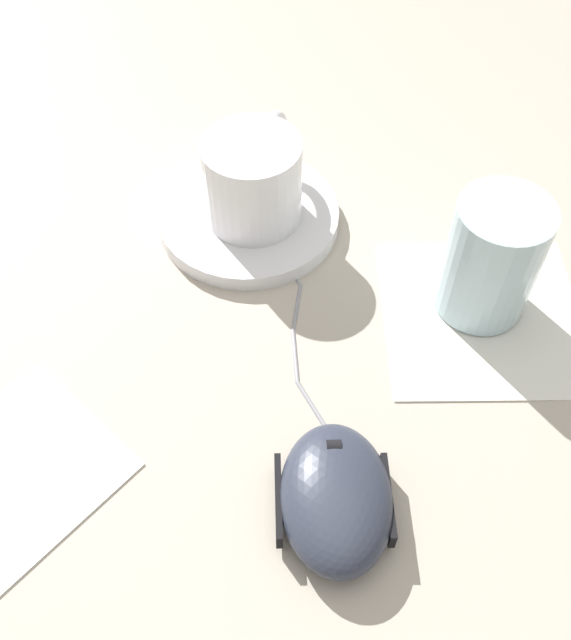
# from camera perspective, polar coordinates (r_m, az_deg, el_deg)

# --- Properties ---
(ground_plane) EXTENTS (3.00, 3.00, 0.00)m
(ground_plane) POSITION_cam_1_polar(r_m,az_deg,el_deg) (0.50, 4.25, -5.04)
(ground_plane) COLOR #B2A899
(saucer) EXTENTS (0.15, 0.15, 0.01)m
(saucer) POSITION_cam_1_polar(r_m,az_deg,el_deg) (0.59, -2.97, 8.28)
(saucer) COLOR white
(saucer) RESTS_ON ground
(coffee_cup) EXTENTS (0.11, 0.08, 0.07)m
(coffee_cup) POSITION_cam_1_polar(r_m,az_deg,el_deg) (0.56, -2.56, 11.24)
(coffee_cup) COLOR white
(coffee_cup) RESTS_ON saucer
(computer_mouse) EXTENTS (0.12, 0.10, 0.04)m
(computer_mouse) POSITION_cam_1_polar(r_m,az_deg,el_deg) (0.44, 4.06, -13.98)
(computer_mouse) COLOR #2D3342
(computer_mouse) RESTS_ON ground
(mouse_cable) EXTENTS (0.18, 0.18, 0.00)m
(mouse_cable) POSITION_cam_1_polar(r_m,az_deg,el_deg) (0.54, -0.35, 2.59)
(mouse_cable) COLOR gray
(mouse_cable) RESTS_ON ground
(napkin_under_glass) EXTENTS (0.19, 0.19, 0.00)m
(napkin_under_glass) POSITION_cam_1_polar(r_m,az_deg,el_deg) (0.55, 15.49, 0.35)
(napkin_under_glass) COLOR silver
(napkin_under_glass) RESTS_ON ground
(drinking_glass) EXTENTS (0.07, 0.07, 0.09)m
(drinking_glass) POSITION_cam_1_polar(r_m,az_deg,el_deg) (0.52, 16.16, 4.73)
(drinking_glass) COLOR silver
(drinking_glass) RESTS_ON napkin_under_glass
(napkin_spare) EXTENTS (0.14, 0.14, 0.00)m
(napkin_spare) POSITION_cam_1_polar(r_m,az_deg,el_deg) (0.49, -20.57, -11.22)
(napkin_spare) COLOR silver
(napkin_spare) RESTS_ON ground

